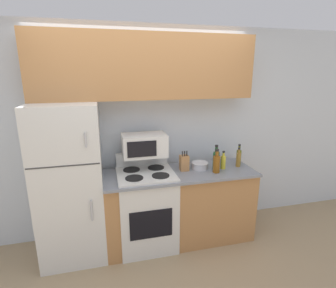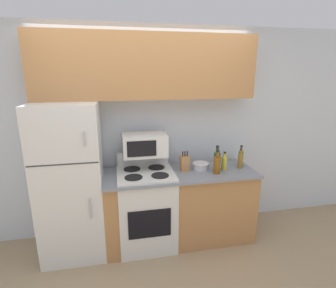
% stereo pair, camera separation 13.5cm
% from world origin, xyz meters
% --- Properties ---
extents(ground_plane, '(12.00, 12.00, 0.00)m').
position_xyz_m(ground_plane, '(0.00, 0.00, 0.00)').
color(ground_plane, tan).
extents(wall_back, '(8.00, 0.05, 2.55)m').
position_xyz_m(wall_back, '(0.00, 0.69, 1.27)').
color(wall_back, silver).
rests_on(wall_back, ground_plane).
extents(lower_cabinets, '(1.76, 0.63, 0.89)m').
position_xyz_m(lower_cabinets, '(0.34, 0.29, 0.45)').
color(lower_cabinets, '#B27A47').
rests_on(lower_cabinets, ground_plane).
extents(refrigerator, '(0.67, 0.68, 1.72)m').
position_xyz_m(refrigerator, '(-0.88, 0.33, 0.86)').
color(refrigerator, silver).
rests_on(refrigerator, ground_plane).
extents(upper_cabinets, '(2.44, 0.32, 0.70)m').
position_xyz_m(upper_cabinets, '(0.00, 0.50, 2.07)').
color(upper_cabinets, '#B27A47').
rests_on(upper_cabinets, refrigerator).
extents(stove, '(0.64, 0.61, 1.08)m').
position_xyz_m(stove, '(-0.07, 0.28, 0.47)').
color(stove, silver).
rests_on(stove, ground_plane).
extents(microwave, '(0.50, 0.32, 0.25)m').
position_xyz_m(microwave, '(-0.06, 0.41, 1.21)').
color(microwave, silver).
rests_on(microwave, stove).
extents(knife_block, '(0.10, 0.10, 0.24)m').
position_xyz_m(knife_block, '(0.40, 0.32, 0.99)').
color(knife_block, '#B27A47').
rests_on(knife_block, lower_cabinets).
extents(bowl, '(0.20, 0.20, 0.08)m').
position_xyz_m(bowl, '(0.60, 0.32, 0.94)').
color(bowl, silver).
rests_on(bowl, lower_cabinets).
extents(bottle_cooking_spray, '(0.06, 0.06, 0.22)m').
position_xyz_m(bottle_cooking_spray, '(0.87, 0.25, 0.98)').
color(bottle_cooking_spray, gold).
rests_on(bottle_cooking_spray, lower_cabinets).
extents(bottle_wine_green, '(0.08, 0.08, 0.30)m').
position_xyz_m(bottle_wine_green, '(0.77, 0.26, 1.01)').
color(bottle_wine_green, '#194C23').
rests_on(bottle_wine_green, lower_cabinets).
extents(bottle_vinegar, '(0.06, 0.06, 0.24)m').
position_xyz_m(bottle_vinegar, '(1.08, 0.28, 0.99)').
color(bottle_vinegar, olive).
rests_on(bottle_vinegar, lower_cabinets).
extents(bottle_whiskey, '(0.08, 0.08, 0.28)m').
position_xyz_m(bottle_whiskey, '(0.74, 0.16, 1.00)').
color(bottle_whiskey, brown).
rests_on(bottle_whiskey, lower_cabinets).
extents(bottle_olive_oil, '(0.06, 0.06, 0.26)m').
position_xyz_m(bottle_olive_oil, '(1.12, 0.35, 1.00)').
color(bottle_olive_oil, '#5B6619').
rests_on(bottle_olive_oil, lower_cabinets).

